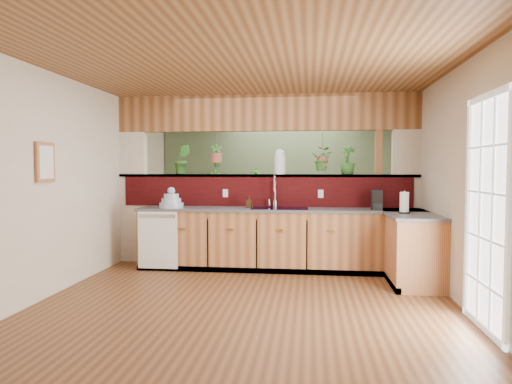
# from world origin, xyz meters

# --- Properties ---
(ground) EXTENTS (4.60, 7.00, 0.01)m
(ground) POSITION_xyz_m (0.00, 0.00, 0.00)
(ground) COLOR brown
(ground) RESTS_ON ground
(ceiling) EXTENTS (4.60, 7.00, 0.01)m
(ceiling) POSITION_xyz_m (0.00, 0.00, 2.60)
(ceiling) COLOR brown
(ceiling) RESTS_ON ground
(wall_back) EXTENTS (4.60, 0.02, 2.60)m
(wall_back) POSITION_xyz_m (0.00, 3.50, 1.30)
(wall_back) COLOR beige
(wall_back) RESTS_ON ground
(wall_front) EXTENTS (4.60, 0.02, 2.60)m
(wall_front) POSITION_xyz_m (0.00, -3.50, 1.30)
(wall_front) COLOR beige
(wall_front) RESTS_ON ground
(wall_left) EXTENTS (0.02, 7.00, 2.60)m
(wall_left) POSITION_xyz_m (-2.30, 0.00, 1.30)
(wall_left) COLOR beige
(wall_left) RESTS_ON ground
(wall_right) EXTENTS (0.02, 7.00, 2.60)m
(wall_right) POSITION_xyz_m (2.30, 0.00, 1.30)
(wall_right) COLOR beige
(wall_right) RESTS_ON ground
(pass_through_partition) EXTENTS (4.60, 0.21, 2.60)m
(pass_through_partition) POSITION_xyz_m (0.03, 1.35, 1.19)
(pass_through_partition) COLOR beige
(pass_through_partition) RESTS_ON ground
(pass_through_ledge) EXTENTS (4.60, 0.21, 0.04)m
(pass_through_ledge) POSITION_xyz_m (0.00, 1.35, 1.37)
(pass_through_ledge) COLOR brown
(pass_through_ledge) RESTS_ON ground
(header_beam) EXTENTS (4.60, 0.15, 0.55)m
(header_beam) POSITION_xyz_m (0.00, 1.35, 2.33)
(header_beam) COLOR brown
(header_beam) RESTS_ON ground
(sage_backwall) EXTENTS (4.55, 0.02, 2.55)m
(sage_backwall) POSITION_xyz_m (0.00, 3.48, 1.30)
(sage_backwall) COLOR #4F6545
(sage_backwall) RESTS_ON ground
(countertop) EXTENTS (4.14, 1.52, 0.90)m
(countertop) POSITION_xyz_m (0.84, 0.87, 0.45)
(countertop) COLOR #9A5E35
(countertop) RESTS_ON ground
(dishwasher) EXTENTS (0.58, 0.03, 0.82)m
(dishwasher) POSITION_xyz_m (-1.48, 0.66, 0.46)
(dishwasher) COLOR white
(dishwasher) RESTS_ON ground
(navy_sink) EXTENTS (0.82, 0.50, 0.18)m
(navy_sink) POSITION_xyz_m (0.25, 0.98, 0.82)
(navy_sink) COLOR black
(navy_sink) RESTS_ON countertop
(french_door) EXTENTS (0.06, 1.02, 2.16)m
(french_door) POSITION_xyz_m (2.27, -1.30, 1.05)
(french_door) COLOR white
(french_door) RESTS_ON ground
(framed_print) EXTENTS (0.04, 0.35, 0.45)m
(framed_print) POSITION_xyz_m (-2.27, -0.80, 1.55)
(framed_print) COLOR #9A5E35
(framed_print) RESTS_ON wall_left
(faucet) EXTENTS (0.21, 0.21, 0.47)m
(faucet) POSITION_xyz_m (0.17, 1.13, 1.15)
(faucet) COLOR #B7B7B2
(faucet) RESTS_ON countertop
(dish_stack) EXTENTS (0.35, 0.35, 0.31)m
(dish_stack) POSITION_xyz_m (-1.33, 0.85, 1.00)
(dish_stack) COLOR #97AAC3
(dish_stack) RESTS_ON countertop
(soap_dispenser) EXTENTS (0.08, 0.08, 0.17)m
(soap_dispenser) POSITION_xyz_m (-0.20, 1.00, 0.99)
(soap_dispenser) COLOR #3C2A15
(soap_dispenser) RESTS_ON countertop
(coffee_maker) EXTENTS (0.15, 0.25, 0.28)m
(coffee_maker) POSITION_xyz_m (1.62, 0.92, 1.03)
(coffee_maker) COLOR black
(coffee_maker) RESTS_ON countertop
(paper_towel) EXTENTS (0.14, 0.14, 0.30)m
(paper_towel) POSITION_xyz_m (1.90, 0.43, 1.03)
(paper_towel) COLOR black
(paper_towel) RESTS_ON countertop
(glass_jar) EXTENTS (0.17, 0.17, 0.38)m
(glass_jar) POSITION_xyz_m (0.23, 1.35, 1.58)
(glass_jar) COLOR silver
(glass_jar) RESTS_ON pass_through_ledge
(ledge_plant_left) EXTENTS (0.31, 0.29, 0.46)m
(ledge_plant_left) POSITION_xyz_m (-1.30, 1.35, 1.62)
(ledge_plant_left) COLOR #295C20
(ledge_plant_left) RESTS_ON pass_through_ledge
(ledge_plant_right) EXTENTS (0.30, 0.30, 0.43)m
(ledge_plant_right) POSITION_xyz_m (1.25, 1.35, 1.61)
(ledge_plant_right) COLOR #295C20
(ledge_plant_right) RESTS_ON pass_through_ledge
(hanging_plant_a) EXTENTS (0.23, 0.19, 0.49)m
(hanging_plant_a) POSITION_xyz_m (-0.76, 1.35, 1.80)
(hanging_plant_a) COLOR brown
(hanging_plant_a) RESTS_ON header_beam
(hanging_plant_b) EXTENTS (0.39, 0.37, 0.54)m
(hanging_plant_b) POSITION_xyz_m (0.88, 1.35, 1.77)
(hanging_plant_b) COLOR brown
(hanging_plant_b) RESTS_ON header_beam
(shelving_console) EXTENTS (1.61, 0.79, 1.03)m
(shelving_console) POSITION_xyz_m (-0.71, 3.25, 0.50)
(shelving_console) COLOR black
(shelving_console) RESTS_ON ground
(shelf_plant_a) EXTENTS (0.27, 0.23, 0.44)m
(shelf_plant_a) POSITION_xyz_m (-1.18, 3.25, 1.24)
(shelf_plant_a) COLOR #295C20
(shelf_plant_a) RESTS_ON shelving_console
(shelf_plant_b) EXTENTS (0.28, 0.28, 0.44)m
(shelf_plant_b) POSITION_xyz_m (-0.37, 3.25, 1.24)
(shelf_plant_b) COLOR #295C20
(shelf_plant_b) RESTS_ON shelving_console
(floor_plant) EXTENTS (0.88, 0.83, 0.79)m
(floor_plant) POSITION_xyz_m (1.38, 2.53, 0.40)
(floor_plant) COLOR #295C20
(floor_plant) RESTS_ON ground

